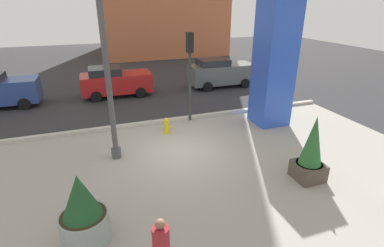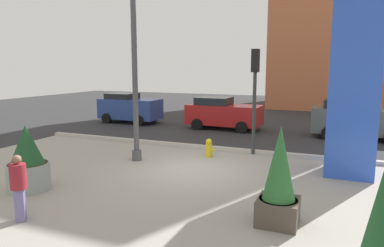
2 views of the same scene
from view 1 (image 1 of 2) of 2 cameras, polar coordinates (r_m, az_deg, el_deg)
name	(u,v)px [view 1 (image 1 of 2)]	position (r m, az deg, el deg)	size (l,w,h in m)	color
ground_plane	(158,117)	(15.24, -6.69, 1.36)	(60.00, 60.00, 0.00)	#2D2D30
plaza_pavement	(199,178)	(10.09, 1.31, -10.47)	(18.00, 10.00, 0.02)	#9E998E
curb_strip	(162,121)	(14.41, -5.90, 0.45)	(18.00, 0.24, 0.16)	#B7B2A8
lamp_post	(107,74)	(10.48, -16.11, 9.30)	(0.44, 0.44, 6.65)	#4C4C51
art_pillar_blue	(274,64)	(14.10, 15.63, 11.09)	(1.48, 1.48, 5.73)	blue
potted_plant_near_right	(83,213)	(7.78, -20.41, -16.04)	(1.19, 1.19, 1.90)	gray
potted_plant_curbside	(311,152)	(10.27, 22.16, -5.13)	(0.90, 0.90, 2.25)	#4C4238
fire_hydrant	(167,126)	(13.14, -4.94, -0.42)	(0.36, 0.26, 0.75)	gold
traffic_light_corner	(190,63)	(13.88, -0.45, 11.68)	(0.28, 0.42, 4.22)	#333833
car_curb_east	(221,73)	(20.47, 5.57, 9.83)	(4.43, 2.08, 1.93)	#565B56
car_passing_lane	(115,81)	(18.91, -14.67, 7.92)	(4.24, 2.14, 1.81)	red
pedestrian_on_sidewalk	(161,247)	(6.57, -5.98, -22.71)	(0.51, 0.51, 1.56)	slate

